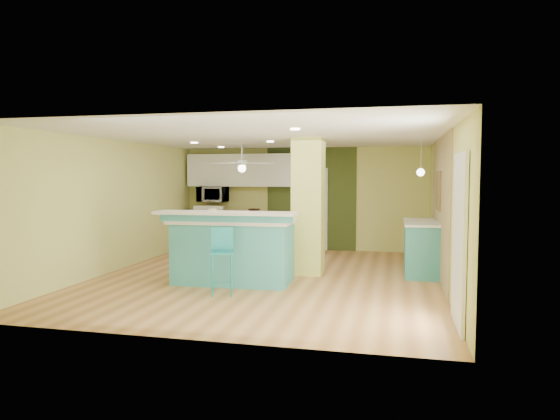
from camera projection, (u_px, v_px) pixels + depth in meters
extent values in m
cube|color=#A46C39|center=(268.00, 277.00, 8.95)|extent=(6.00, 7.00, 0.01)
cube|color=white|center=(267.00, 137.00, 8.77)|extent=(6.00, 7.00, 0.01)
cube|color=#CFD06F|center=(303.00, 199.00, 12.27)|extent=(6.00, 0.01, 2.50)
cube|color=#CFD06F|center=(187.00, 228.00, 5.46)|extent=(6.00, 0.01, 2.50)
cube|color=#CFD06F|center=(116.00, 205.00, 9.54)|extent=(0.01, 7.00, 2.50)
cube|color=#CFD06F|center=(444.00, 210.00, 8.18)|extent=(0.01, 7.00, 2.50)
cube|color=#8D7850|center=(440.00, 208.00, 8.77)|extent=(0.02, 3.40, 2.50)
cube|color=#3B481D|center=(311.00, 199.00, 12.21)|extent=(2.20, 0.02, 2.50)
cube|color=white|center=(311.00, 209.00, 12.20)|extent=(0.82, 0.05, 2.00)
cube|color=white|center=(459.00, 240.00, 5.97)|extent=(0.04, 1.08, 2.10)
cube|color=#D5D864|center=(308.00, 207.00, 9.20)|extent=(0.55, 0.55, 2.50)
cube|color=#D5D670|center=(249.00, 231.00, 12.32)|extent=(3.20, 0.60, 0.90)
cube|color=#A16537|center=(249.00, 212.00, 12.29)|extent=(3.25, 0.63, 0.04)
cube|color=white|center=(213.00, 230.00, 12.54)|extent=(0.76, 0.64, 0.90)
cube|color=black|center=(208.00, 233.00, 12.22)|extent=(0.59, 0.02, 0.50)
cube|color=white|center=(208.00, 209.00, 12.21)|extent=(0.76, 0.06, 0.18)
cube|color=white|center=(250.00, 170.00, 12.33)|extent=(3.20, 0.34, 0.80)
imported|color=silver|center=(213.00, 194.00, 12.47)|extent=(0.70, 0.48, 0.39)
cylinder|color=silver|center=(242.00, 154.00, 10.98)|extent=(0.03, 0.03, 0.40)
cylinder|color=silver|center=(242.00, 163.00, 10.99)|extent=(0.24, 0.24, 0.10)
sphere|color=white|center=(242.00, 168.00, 11.00)|extent=(0.18, 0.18, 0.18)
cylinder|color=silver|center=(421.00, 155.00, 8.93)|extent=(0.01, 0.01, 0.62)
sphere|color=white|center=(421.00, 172.00, 8.95)|extent=(0.14, 0.14, 0.14)
cube|color=brown|center=(438.00, 191.00, 8.95)|extent=(0.03, 0.90, 0.70)
cube|color=teal|center=(234.00, 252.00, 8.50)|extent=(1.96, 1.03, 1.02)
cube|color=beige|center=(233.00, 221.00, 8.46)|extent=(2.08, 1.15, 0.06)
cube|color=teal|center=(225.00, 217.00, 8.01)|extent=(2.19, 0.23, 0.15)
cube|color=beige|center=(225.00, 213.00, 8.01)|extent=(2.35, 0.56, 0.05)
cylinder|color=teal|center=(212.00, 276.00, 7.44)|extent=(0.02, 0.02, 0.64)
cylinder|color=teal|center=(231.00, 276.00, 7.46)|extent=(0.02, 0.02, 0.64)
cylinder|color=teal|center=(213.00, 272.00, 7.73)|extent=(0.02, 0.02, 0.64)
cylinder|color=teal|center=(232.00, 272.00, 7.75)|extent=(0.02, 0.02, 0.64)
cube|color=teal|center=(222.00, 252.00, 7.57)|extent=(0.42, 0.42, 0.03)
cube|color=teal|center=(222.00, 239.00, 7.71)|extent=(0.33, 0.13, 0.36)
cube|color=teal|center=(421.00, 249.00, 9.26)|extent=(0.60, 1.45, 0.93)
cube|color=white|center=(422.00, 222.00, 9.23)|extent=(0.64, 1.52, 0.04)
imported|color=#3B2818|center=(254.00, 210.00, 12.17)|extent=(0.32, 0.32, 0.07)
cylinder|color=gold|center=(212.00, 214.00, 8.40)|extent=(0.14, 0.14, 0.18)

